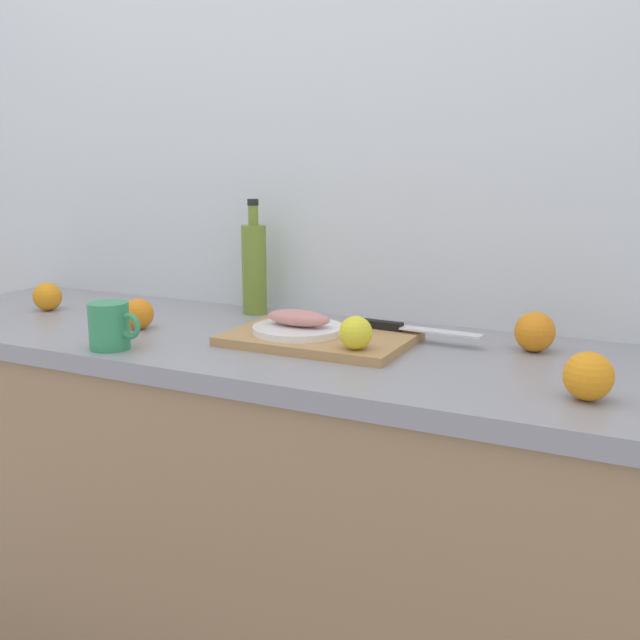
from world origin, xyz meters
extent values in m
cube|color=silver|center=(0.00, 0.33, 1.25)|extent=(3.20, 0.05, 2.50)
cube|color=#9E7A56|center=(0.00, 0.00, 0.43)|extent=(2.00, 0.58, 0.86)
cube|color=gray|center=(0.00, 0.00, 0.88)|extent=(2.00, 0.60, 0.04)
cube|color=tan|center=(0.14, 0.01, 0.91)|extent=(0.39, 0.27, 0.02)
cylinder|color=white|center=(0.10, 0.00, 0.93)|extent=(0.20, 0.20, 0.01)
ellipsoid|color=tan|center=(0.10, 0.00, 0.95)|extent=(0.15, 0.06, 0.04)
cube|color=silver|center=(0.39, 0.11, 0.93)|extent=(0.18, 0.05, 0.00)
cube|color=black|center=(0.24, 0.11, 0.93)|extent=(0.11, 0.03, 0.02)
sphere|color=yellow|center=(0.26, -0.08, 0.95)|extent=(0.07, 0.07, 0.07)
cylinder|color=olive|center=(-0.15, 0.22, 1.02)|extent=(0.06, 0.06, 0.23)
cylinder|color=olive|center=(-0.15, 0.22, 1.16)|extent=(0.03, 0.03, 0.05)
cylinder|color=black|center=(-0.15, 0.22, 1.19)|extent=(0.03, 0.03, 0.02)
cylinder|color=#338C59|center=(-0.23, -0.23, 0.95)|extent=(0.08, 0.08, 0.10)
torus|color=#338C59|center=(-0.18, -0.23, 0.95)|extent=(0.06, 0.01, 0.06)
sphere|color=orange|center=(0.71, -0.14, 0.94)|extent=(0.08, 0.08, 0.08)
sphere|color=orange|center=(-0.67, 0.01, 0.94)|extent=(0.08, 0.08, 0.08)
sphere|color=orange|center=(0.57, 0.14, 0.94)|extent=(0.08, 0.08, 0.08)
sphere|color=orange|center=(-0.30, -0.06, 0.94)|extent=(0.07, 0.07, 0.07)
camera|label=1|loc=(0.79, -1.32, 1.27)|focal=39.25mm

